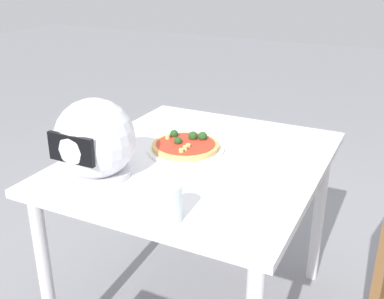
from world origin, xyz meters
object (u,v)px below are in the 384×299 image
motorcycle_helmet (95,140)px  dining_table (198,179)px  pizza (186,145)px  drinking_glass (170,203)px

motorcycle_helmet → dining_table: bearing=-129.9°
pizza → dining_table: bearing=151.9°
motorcycle_helmet → drinking_glass: size_ratio=2.46×
pizza → drinking_glass: bearing=112.1°
dining_table → drinking_glass: (-0.12, 0.44, 0.14)m
dining_table → pizza: (0.07, -0.04, 0.11)m
motorcycle_helmet → pizza: bearing=-117.4°
motorcycle_helmet → drinking_glass: 0.40m
dining_table → pizza: bearing=-28.1°
pizza → drinking_glass: size_ratio=2.34×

